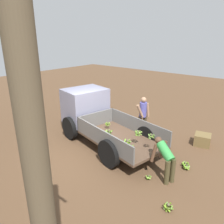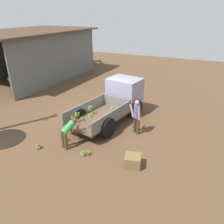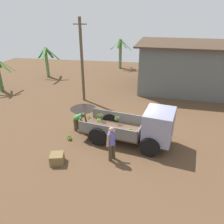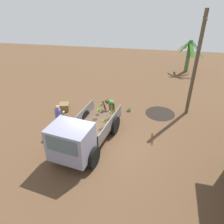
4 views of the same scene
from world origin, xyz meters
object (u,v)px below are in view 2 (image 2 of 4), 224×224
at_px(person_worker_loading, 68,131).
at_px(person_bystander_near_shed, 13,84).
at_px(person_foreground_visitor, 137,115).
at_px(banana_bunch_on_ground_3, 87,153).
at_px(wooden_crate_0, 133,161).
at_px(banana_bunch_on_ground_0, 67,139).
at_px(banana_bunch_on_ground_1, 38,146).
at_px(banana_bunch_on_ground_2, 83,153).
at_px(cargo_truck, 119,98).

bearing_deg(person_worker_loading, person_bystander_near_shed, 84.49).
bearing_deg(person_foreground_visitor, banana_bunch_on_ground_3, 4.33).
bearing_deg(wooden_crate_0, banana_bunch_on_ground_0, 81.94).
height_order(person_bystander_near_shed, banana_bunch_on_ground_3, person_bystander_near_shed).
xyz_separation_m(banana_bunch_on_ground_1, banana_bunch_on_ground_2, (0.34, -1.93, -0.01)).
bearing_deg(person_foreground_visitor, cargo_truck, -104.40).
xyz_separation_m(banana_bunch_on_ground_0, banana_bunch_on_ground_2, (-0.66, -1.20, 0.02)).
distance_m(banana_bunch_on_ground_2, banana_bunch_on_ground_3, 0.17).
height_order(person_foreground_visitor, banana_bunch_on_ground_0, person_foreground_visitor).
height_order(person_bystander_near_shed, banana_bunch_on_ground_0, person_bystander_near_shed).
bearing_deg(cargo_truck, banana_bunch_on_ground_2, -166.94).
relative_size(banana_bunch_on_ground_0, wooden_crate_0, 0.32).
bearing_deg(banana_bunch_on_ground_0, person_foreground_visitor, -53.86).
distance_m(person_foreground_visitor, banana_bunch_on_ground_3, 2.81).
relative_size(person_worker_loading, banana_bunch_on_ground_2, 5.12).
xyz_separation_m(banana_bunch_on_ground_2, banana_bunch_on_ground_3, (0.10, -0.14, -0.01)).
bearing_deg(banana_bunch_on_ground_3, banana_bunch_on_ground_1, 102.01).
distance_m(person_worker_loading, person_bystander_near_shed, 7.22).
bearing_deg(banana_bunch_on_ground_1, banana_bunch_on_ground_3, -77.99).
height_order(person_foreground_visitor, banana_bunch_on_ground_3, person_foreground_visitor).
distance_m(cargo_truck, person_worker_loading, 3.74).
bearing_deg(person_foreground_visitor, banana_bunch_on_ground_1, -18.14).
xyz_separation_m(banana_bunch_on_ground_0, banana_bunch_on_ground_1, (-1.00, 0.73, 0.02)).
xyz_separation_m(banana_bunch_on_ground_0, wooden_crate_0, (-0.45, -3.19, 0.13)).
distance_m(cargo_truck, person_foreground_visitor, 2.09).
height_order(person_worker_loading, wooden_crate_0, person_worker_loading).
xyz_separation_m(cargo_truck, banana_bunch_on_ground_0, (-3.34, 1.07, -0.90)).
relative_size(cargo_truck, banana_bunch_on_ground_0, 25.47).
xyz_separation_m(person_bystander_near_shed, banana_bunch_on_ground_1, (-3.96, -5.36, -0.81)).
relative_size(banana_bunch_on_ground_1, banana_bunch_on_ground_2, 1.09).
bearing_deg(banana_bunch_on_ground_2, banana_bunch_on_ground_1, 99.94).
xyz_separation_m(person_foreground_visitor, banana_bunch_on_ground_3, (-2.41, 1.20, -0.82)).
bearing_deg(banana_bunch_on_ground_2, person_foreground_visitor, -28.05).
distance_m(person_worker_loading, banana_bunch_on_ground_1, 1.41).
relative_size(person_bystander_near_shed, wooden_crate_0, 2.91).
height_order(banana_bunch_on_ground_2, wooden_crate_0, wooden_crate_0).
bearing_deg(banana_bunch_on_ground_3, banana_bunch_on_ground_2, 126.23).
distance_m(banana_bunch_on_ground_0, banana_bunch_on_ground_1, 1.23).
bearing_deg(person_bystander_near_shed, cargo_truck, 13.75).
height_order(banana_bunch_on_ground_3, wooden_crate_0, wooden_crate_0).
xyz_separation_m(person_foreground_visitor, banana_bunch_on_ground_0, (-1.86, 2.54, -0.82)).
bearing_deg(banana_bunch_on_ground_2, person_worker_loading, 68.40).
height_order(person_bystander_near_shed, wooden_crate_0, person_bystander_near_shed).
relative_size(banana_bunch_on_ground_0, banana_bunch_on_ground_2, 0.79).
xyz_separation_m(person_foreground_visitor, banana_bunch_on_ground_1, (-2.85, 3.27, -0.80)).
distance_m(person_worker_loading, banana_bunch_on_ground_3, 1.21).
bearing_deg(banana_bunch_on_ground_1, wooden_crate_0, -82.12).
bearing_deg(person_worker_loading, banana_bunch_on_ground_0, 68.74).
bearing_deg(banana_bunch_on_ground_2, person_bystander_near_shed, 63.62).
bearing_deg(person_bystander_near_shed, banana_bunch_on_ground_3, -14.56).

